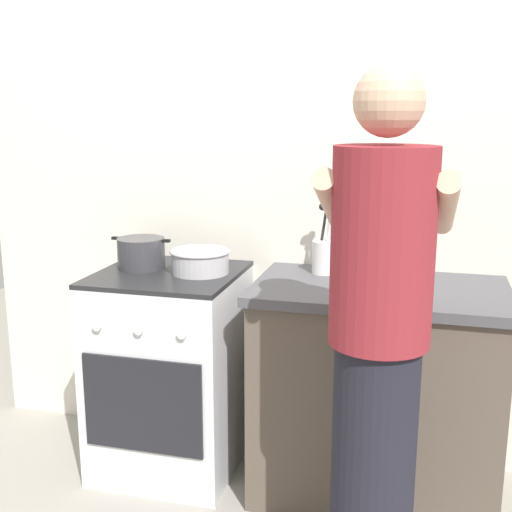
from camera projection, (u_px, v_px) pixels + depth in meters
ground at (237, 490)px, 2.72m from camera, size 6.00×6.00×0.00m
back_wall at (310, 186)px, 2.87m from camera, size 3.20×0.10×2.50m
countertop at (375, 391)px, 2.62m from camera, size 1.00×0.60×0.90m
stove_range at (171, 370)px, 2.85m from camera, size 0.60×0.62×0.90m
pot at (141, 253)px, 2.81m from camera, size 0.27×0.21×0.13m
mixing_bowl at (200, 260)px, 2.72m from camera, size 0.26×0.26×0.10m
utensil_crock at (324, 253)px, 2.71m from camera, size 0.10×0.10×0.32m
spice_bottle at (380, 274)px, 2.53m from camera, size 0.04×0.04×0.09m
person at (378, 354)px, 1.92m from camera, size 0.41×0.50×1.70m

